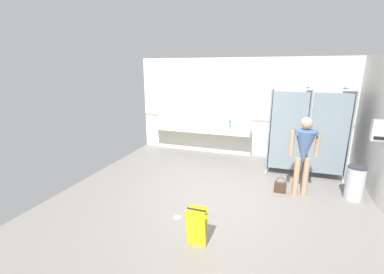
# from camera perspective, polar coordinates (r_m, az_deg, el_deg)

# --- Properties ---
(ground_plane) EXTENTS (6.37, 6.92, 0.10)m
(ground_plane) POSITION_cam_1_polar(r_m,az_deg,el_deg) (5.14, 5.32, -14.97)
(ground_plane) COLOR gray
(wall_back) EXTENTS (6.37, 0.12, 2.81)m
(wall_back) POSITION_cam_1_polar(r_m,az_deg,el_deg) (7.72, 11.25, 6.40)
(wall_back) COLOR silver
(wall_back) RESTS_ON ground_plane
(wall_back_tile_band) EXTENTS (6.37, 0.01, 0.06)m
(wall_back_tile_band) POSITION_cam_1_polar(r_m,az_deg,el_deg) (7.71, 11.05, 3.72)
(wall_back_tile_band) COLOR #9E937F
(wall_back_tile_band) RESTS_ON wall_back
(vanity_counter) EXTENTS (3.00, 0.54, 0.94)m
(vanity_counter) POSITION_cam_1_polar(r_m,az_deg,el_deg) (7.86, 1.95, 0.89)
(vanity_counter) COLOR silver
(vanity_counter) RESTS_ON ground_plane
(mirror_panel) EXTENTS (2.90, 0.02, 1.13)m
(mirror_panel) POSITION_cam_1_polar(r_m,az_deg,el_deg) (7.88, 2.43, 7.84)
(mirror_panel) COLOR silver
(mirror_panel) RESTS_ON wall_back
(bathroom_stalls) EXTENTS (1.76, 1.31, 2.09)m
(bathroom_stalls) POSITION_cam_1_polar(r_m,az_deg,el_deg) (6.84, 23.93, 1.66)
(bathroom_stalls) COLOR gray
(bathroom_stalls) RESTS_ON ground_plane
(paper_towel_dispenser_upper) EXTENTS (0.37, 0.13, 0.39)m
(paper_towel_dispenser_upper) POSITION_cam_1_polar(r_m,az_deg,el_deg) (5.83, 36.57, 1.15)
(paper_towel_dispenser_upper) COLOR #B7BABF
(paper_towel_dispenser_upper) RESTS_ON wall_side_right
(trash_bin) EXTENTS (0.34, 0.34, 0.68)m
(trash_bin) POSITION_cam_1_polar(r_m,az_deg,el_deg) (6.04, 32.34, -8.54)
(trash_bin) COLOR #B7BABF
(trash_bin) RESTS_ON ground_plane
(person_standing) EXTENTS (0.55, 0.49, 1.61)m
(person_standing) POSITION_cam_1_polar(r_m,az_deg,el_deg) (5.49, 23.55, -2.13)
(person_standing) COLOR tan
(person_standing) RESTS_ON ground_plane
(handbag) EXTENTS (0.24, 0.11, 0.34)m
(handbag) POSITION_cam_1_polar(r_m,az_deg,el_deg) (5.77, 18.88, -10.42)
(handbag) COLOR #3F2D1E
(handbag) RESTS_ON ground_plane
(soap_dispenser) EXTENTS (0.07, 0.07, 0.21)m
(soap_dispenser) POSITION_cam_1_polar(r_m,az_deg,el_deg) (7.67, 8.35, 2.78)
(soap_dispenser) COLOR teal
(soap_dispenser) RESTS_ON vanity_counter
(paper_cup) EXTENTS (0.07, 0.07, 0.10)m
(paper_cup) POSITION_cam_1_polar(r_m,az_deg,el_deg) (7.83, -3.05, 2.84)
(paper_cup) COLOR white
(paper_cup) RESTS_ON vanity_counter
(wet_floor_sign) EXTENTS (0.28, 0.19, 0.60)m
(wet_floor_sign) POSITION_cam_1_polar(r_m,az_deg,el_deg) (3.92, 1.07, -19.20)
(wet_floor_sign) COLOR yellow
(wet_floor_sign) RESTS_ON ground_plane
(floor_drain_cover) EXTENTS (0.14, 0.14, 0.01)m
(floor_drain_cover) POSITION_cam_1_polar(r_m,az_deg,el_deg) (4.70, -3.24, -17.28)
(floor_drain_cover) COLOR #B7BABF
(floor_drain_cover) RESTS_ON ground_plane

